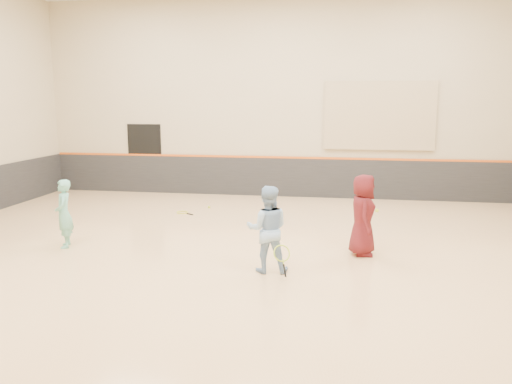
% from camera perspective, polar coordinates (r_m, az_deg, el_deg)
% --- Properties ---
extents(room, '(15.04, 12.04, 6.22)m').
position_cam_1_polar(room, '(9.59, -0.61, -2.40)').
color(room, tan).
rests_on(room, ground).
extents(wainscot_back, '(14.90, 0.04, 1.20)m').
position_cam_1_polar(wainscot_back, '(15.44, 3.20, 1.69)').
color(wainscot_back, '#232326').
rests_on(wainscot_back, floor).
extents(accent_stripe, '(14.90, 0.03, 0.06)m').
position_cam_1_polar(accent_stripe, '(15.35, 3.22, 3.97)').
color(accent_stripe, '#D85914').
rests_on(accent_stripe, wall_back).
extents(acoustic_panel, '(3.20, 0.08, 2.00)m').
position_cam_1_polar(acoustic_panel, '(15.21, 13.93, 8.46)').
color(acoustic_panel, tan).
rests_on(acoustic_panel, wall_back).
extents(doorway, '(1.10, 0.05, 2.20)m').
position_cam_1_polar(doorway, '(16.48, -12.57, 3.76)').
color(doorway, black).
rests_on(doorway, floor).
extents(girl, '(0.51, 0.60, 1.38)m').
position_cam_1_polar(girl, '(10.79, -21.10, -2.32)').
color(girl, '#6EBFAD').
rests_on(girl, floor).
extents(instructor, '(0.80, 0.66, 1.52)m').
position_cam_1_polar(instructor, '(8.61, 1.32, -4.26)').
color(instructor, '#93B9E3').
rests_on(instructor, floor).
extents(young_man, '(0.53, 0.79, 1.57)m').
position_cam_1_polar(young_man, '(9.76, 12.11, -2.58)').
color(young_man, '#561419').
rests_on(young_man, floor).
extents(held_racket, '(0.34, 0.34, 0.60)m').
position_cam_1_polar(held_racket, '(8.43, 2.96, -7.00)').
color(held_racket, '#B0D52E').
rests_on(held_racket, instructor).
extents(spare_racket, '(0.69, 0.69, 0.04)m').
position_cam_1_polar(spare_racket, '(13.39, -8.42, -2.30)').
color(spare_racket, gold).
rests_on(spare_racket, floor).
extents(ball_under_racket, '(0.07, 0.07, 0.07)m').
position_cam_1_polar(ball_under_racket, '(9.28, 2.89, -7.86)').
color(ball_under_racket, '#B8D531').
rests_on(ball_under_racket, floor).
extents(ball_in_hand, '(0.07, 0.07, 0.07)m').
position_cam_1_polar(ball_in_hand, '(9.52, 13.65, -2.07)').
color(ball_in_hand, '#D2DF34').
rests_on(ball_in_hand, young_man).
extents(ball_beside_spare, '(0.07, 0.07, 0.07)m').
position_cam_1_polar(ball_beside_spare, '(13.86, -5.38, -1.73)').
color(ball_beside_spare, '#BCDC33').
rests_on(ball_beside_spare, floor).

